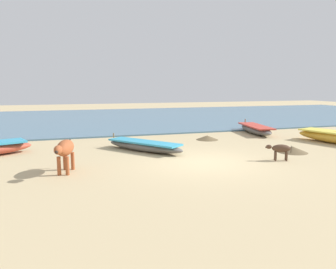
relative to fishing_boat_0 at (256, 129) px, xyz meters
name	(u,v)px	position (x,y,z in m)	size (l,w,h in m)	color
ground	(202,162)	(-5.70, -5.50, -0.26)	(80.00, 80.00, 0.00)	tan
sea_water	(122,118)	(-5.70, 11.13, -0.22)	(60.00, 20.00, 0.08)	slate
fishing_boat_0	(256,129)	(0.00, 0.00, 0.00)	(1.61, 3.74, 0.67)	#5B5651
fishing_boat_2	(144,146)	(-7.18, -2.92, -0.03)	(2.95, 3.50, 0.60)	#5B5651
cow_adult_rust	(65,149)	(-10.30, -5.49, 0.48)	(0.73, 1.55, 1.02)	#9E4C28
calf_near_dark	(280,149)	(-2.93, -6.11, 0.17)	(0.87, 0.53, 0.59)	#4C3323
debris_pile_0	(292,149)	(-1.52, -5.03, -0.14)	(1.20, 1.20, 0.24)	brown
debris_pile_1	(207,138)	(-3.50, -1.10, -0.15)	(1.11, 1.11, 0.21)	brown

